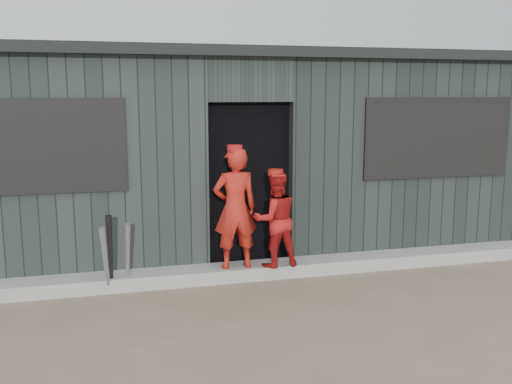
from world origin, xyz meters
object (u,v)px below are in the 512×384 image
object	(u,v)px
player_grey_back	(269,208)
dugout	(225,152)
player_red_right	(275,219)
bat_right	(110,254)
bat_left	(106,261)
player_red_left	(235,208)
bat_mid	(127,257)

from	to	relation	value
player_grey_back	dugout	size ratio (longest dim) A/B	0.16
player_red_right	dugout	world-z (taller)	dugout
bat_right	dugout	bearing A→B (deg)	48.74
bat_left	player_red_left	world-z (taller)	player_red_left
player_red_right	player_grey_back	xyz separation A→B (m)	(0.12, 0.66, -0.01)
player_red_left	player_red_right	distance (m)	0.47
bat_left	dugout	xyz separation A→B (m)	(1.67, 1.93, 0.90)
bat_mid	player_red_right	size ratio (longest dim) A/B	0.71
bat_mid	player_grey_back	bearing A→B (deg)	20.89
bat_left	dugout	bearing A→B (deg)	49.07
bat_mid	player_red_left	size ratio (longest dim) A/B	0.56
bat_mid	player_red_right	world-z (taller)	player_red_right
bat_left	player_grey_back	bearing A→B (deg)	21.51
bat_right	player_red_right	distance (m)	1.84
bat_left	player_red_right	distance (m)	1.90
player_grey_back	bat_mid	bearing A→B (deg)	7.53
player_red_left	dugout	xyz separation A→B (m)	(0.25, 1.74, 0.45)
bat_left	dugout	size ratio (longest dim) A/B	0.09
bat_left	player_grey_back	distance (m)	2.16
player_red_right	player_red_left	bearing A→B (deg)	-11.22
bat_right	player_red_right	xyz separation A→B (m)	(1.82, 0.05, 0.26)
bat_left	player_red_left	size ratio (longest dim) A/B	0.57
bat_left	bat_right	bearing A→B (deg)	57.67
bat_mid	player_red_right	distance (m)	1.67
dugout	bat_right	bearing A→B (deg)	-131.26
bat_left	player_red_right	xyz separation A→B (m)	(1.87, 0.13, 0.31)
bat_right	player_red_left	world-z (taller)	player_red_left
bat_mid	dugout	distance (m)	2.49
bat_left	bat_mid	size ratio (longest dim) A/B	1.01
bat_right	player_grey_back	bearing A→B (deg)	19.94
bat_right	player_red_left	size ratio (longest dim) A/B	0.64
player_red_right	bat_mid	bearing A→B (deg)	-3.55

